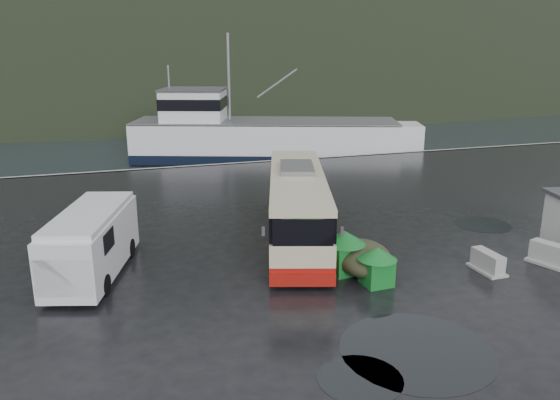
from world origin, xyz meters
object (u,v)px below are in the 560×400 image
object	(u,v)px
dome_tent	(363,272)
white_van	(95,274)
jersey_barrier_a	(550,265)
jersey_barrier_b	(487,271)
coach_bus	(297,238)
waste_bin_left	(343,272)
waste_bin_right	(376,284)
fishing_trawler	(265,143)

from	to	relation	value
dome_tent	white_van	bearing A→B (deg)	163.67
jersey_barrier_a	jersey_barrier_b	size ratio (longest dim) A/B	1.11
coach_bus	waste_bin_left	world-z (taller)	coach_bus
jersey_barrier_b	dome_tent	bearing A→B (deg)	163.86
waste_bin_left	jersey_barrier_b	distance (m)	5.36
waste_bin_left	waste_bin_right	distance (m)	1.51
jersey_barrier_a	fishing_trawler	xyz separation A→B (m)	(-2.90, 29.46, 0.00)
white_van	jersey_barrier_b	size ratio (longest dim) A/B	3.92
jersey_barrier_a	jersey_barrier_b	distance (m)	2.74
waste_bin_right	jersey_barrier_a	world-z (taller)	waste_bin_right
white_van	dome_tent	distance (m)	9.89
waste_bin_right	fishing_trawler	bearing A→B (deg)	81.56
jersey_barrier_b	waste_bin_left	bearing A→B (deg)	163.25
waste_bin_right	white_van	bearing A→B (deg)	157.62
waste_bin_left	waste_bin_right	world-z (taller)	waste_bin_left
dome_tent	jersey_barrier_a	distance (m)	7.34
waste_bin_right	coach_bus	bearing A→B (deg)	100.93
waste_bin_left	jersey_barrier_b	world-z (taller)	waste_bin_left
waste_bin_left	dome_tent	xyz separation A→B (m)	(0.68, -0.26, 0.00)
dome_tent	jersey_barrier_a	bearing A→B (deg)	-11.83
waste_bin_left	jersey_barrier_a	distance (m)	8.06
waste_bin_left	waste_bin_right	bearing A→B (deg)	-64.69
coach_bus	jersey_barrier_b	world-z (taller)	coach_bus
coach_bus	jersey_barrier_b	bearing A→B (deg)	-28.13
coach_bus	dome_tent	size ratio (longest dim) A/B	3.78
white_van	fishing_trawler	size ratio (longest dim) A/B	0.22
waste_bin_right	jersey_barrier_b	world-z (taller)	waste_bin_right
coach_bus	jersey_barrier_b	distance (m)	7.89
white_van	jersey_barrier_a	distance (m)	17.22
dome_tent	fishing_trawler	xyz separation A→B (m)	(4.28, 27.96, 0.00)
white_van	fishing_trawler	distance (m)	28.70
white_van	jersey_barrier_b	world-z (taller)	white_van
fishing_trawler	white_van	bearing A→B (deg)	-99.42
waste_bin_left	fishing_trawler	xyz separation A→B (m)	(4.96, 27.70, 0.00)
dome_tent	jersey_barrier_b	bearing A→B (deg)	-16.14
dome_tent	waste_bin_right	bearing A→B (deg)	-91.65
white_van	waste_bin_left	size ratio (longest dim) A/B	3.67
white_van	fishing_trawler	bearing A→B (deg)	77.75
jersey_barrier_b	fishing_trawler	bearing A→B (deg)	90.34
waste_bin_left	jersey_barrier_b	xyz separation A→B (m)	(5.13, -1.55, 0.00)
coach_bus	jersey_barrier_a	distance (m)	10.12
dome_tent	jersey_barrier_b	distance (m)	4.64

